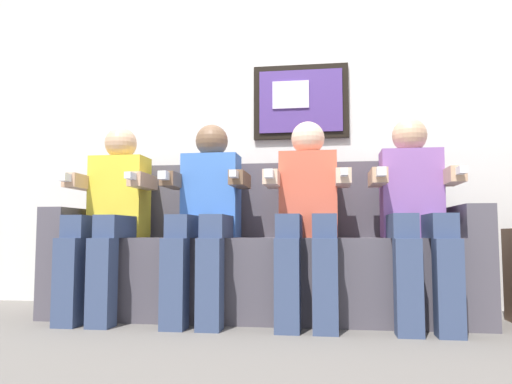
{
  "coord_description": "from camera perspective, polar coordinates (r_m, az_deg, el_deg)",
  "views": [
    {
      "loc": [
        0.38,
        -2.51,
        0.47
      ],
      "look_at": [
        0.0,
        0.15,
        0.7
      ],
      "focal_mm": 34.6,
      "sensor_mm": 36.0,
      "label": 1
    }
  ],
  "objects": [
    {
      "name": "person_left_center",
      "position": [
        2.76,
        -5.78,
        -2.03
      ],
      "size": [
        0.46,
        0.56,
        1.11
      ],
      "color": "#3F72CC",
      "rests_on": "ground_plane"
    },
    {
      "name": "ground_plane",
      "position": [
        2.59,
        -0.49,
        -15.36
      ],
      "size": [
        6.23,
        6.23,
        0.0
      ],
      "primitive_type": "plane",
      "color": "#66605B"
    },
    {
      "name": "person_right_center",
      "position": [
        2.68,
        5.99,
        -1.95
      ],
      "size": [
        0.46,
        0.56,
        1.11
      ],
      "color": "#D8593F",
      "rests_on": "ground_plane"
    },
    {
      "name": "person_leftmost",
      "position": [
        2.94,
        -16.47,
        -2.03
      ],
      "size": [
        0.46,
        0.56,
        1.11
      ],
      "color": "yellow",
      "rests_on": "ground_plane"
    },
    {
      "name": "person_rightmost",
      "position": [
        2.72,
        17.94,
        -1.78
      ],
      "size": [
        0.46,
        0.56,
        1.11
      ],
      "color": "#8C59A5",
      "rests_on": "ground_plane"
    },
    {
      "name": "couch",
      "position": [
        2.87,
        0.51,
        -8.03
      ],
      "size": [
        2.4,
        0.58,
        0.9
      ],
      "color": "#514C56",
      "rests_on": "ground_plane"
    },
    {
      "name": "back_wall_assembly",
      "position": [
        3.4,
        1.57,
        9.28
      ],
      "size": [
        4.8,
        0.1,
        2.6
      ],
      "color": "silver",
      "rests_on": "ground_plane"
    }
  ]
}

